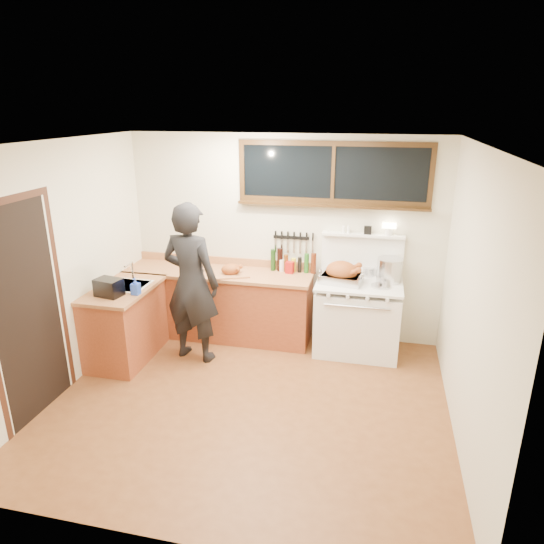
% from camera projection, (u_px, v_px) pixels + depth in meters
% --- Properties ---
extents(ground_plane, '(4.00, 3.50, 0.02)m').
position_uv_depth(ground_plane, '(249.00, 404.00, 5.01)').
color(ground_plane, brown).
extents(room_shell, '(4.10, 3.60, 2.65)m').
position_uv_depth(room_shell, '(246.00, 250.00, 4.47)').
color(room_shell, beige).
rests_on(room_shell, ground).
extents(counter_back, '(2.44, 0.64, 1.00)m').
position_uv_depth(counter_back, '(219.00, 303.00, 6.36)').
color(counter_back, brown).
rests_on(counter_back, ground).
extents(counter_left, '(0.64, 1.09, 0.90)m').
position_uv_depth(counter_left, '(125.00, 323.00, 5.79)').
color(counter_left, brown).
rests_on(counter_left, ground).
extents(sink_unit, '(0.50, 0.45, 0.37)m').
position_uv_depth(sink_unit, '(127.00, 290.00, 5.73)').
color(sink_unit, white).
rests_on(sink_unit, counter_left).
extents(vintage_stove, '(1.02, 0.74, 1.58)m').
position_uv_depth(vintage_stove, '(357.00, 316.00, 5.95)').
color(vintage_stove, white).
rests_on(vintage_stove, ground).
extents(back_window, '(2.32, 0.13, 0.77)m').
position_uv_depth(back_window, '(333.00, 180.00, 5.79)').
color(back_window, black).
rests_on(back_window, room_shell).
extents(left_doorway, '(0.02, 1.04, 2.17)m').
position_uv_depth(left_doorway, '(28.00, 310.00, 4.56)').
color(left_doorway, black).
rests_on(left_doorway, ground).
extents(knife_strip, '(0.52, 0.03, 0.28)m').
position_uv_depth(knife_strip, '(293.00, 239.00, 6.15)').
color(knife_strip, black).
rests_on(knife_strip, room_shell).
extents(man, '(0.76, 0.57, 1.91)m').
position_uv_depth(man, '(191.00, 283.00, 5.62)').
color(man, black).
rests_on(man, ground).
extents(soap_bottle, '(0.09, 0.09, 0.19)m').
position_uv_depth(soap_bottle, '(135.00, 286.00, 5.41)').
color(soap_bottle, blue).
rests_on(soap_bottle, counter_left).
extents(toaster, '(0.32, 0.25, 0.20)m').
position_uv_depth(toaster, '(109.00, 287.00, 5.37)').
color(toaster, black).
rests_on(toaster, counter_left).
extents(cutting_board, '(0.53, 0.47, 0.15)m').
position_uv_depth(cutting_board, '(231.00, 271.00, 6.04)').
color(cutting_board, '#A86D42').
rests_on(cutting_board, counter_back).
extents(roast_turkey, '(0.54, 0.43, 0.26)m').
position_uv_depth(roast_turkey, '(342.00, 274.00, 5.79)').
color(roast_turkey, silver).
rests_on(roast_turkey, vintage_stove).
extents(stockpot, '(0.34, 0.34, 0.29)m').
position_uv_depth(stockpot, '(390.00, 270.00, 5.81)').
color(stockpot, silver).
rests_on(stockpot, vintage_stove).
extents(saucepan, '(0.16, 0.27, 0.11)m').
position_uv_depth(saucepan, '(368.00, 272.00, 6.02)').
color(saucepan, silver).
rests_on(saucepan, vintage_stove).
extents(pot_lid, '(0.27, 0.27, 0.04)m').
position_uv_depth(pot_lid, '(381.00, 286.00, 5.66)').
color(pot_lid, silver).
rests_on(pot_lid, vintage_stove).
extents(coffee_tin, '(0.11, 0.10, 0.15)m').
position_uv_depth(coffee_tin, '(290.00, 268.00, 6.11)').
color(coffee_tin, maroon).
rests_on(coffee_tin, counter_back).
extents(pitcher, '(0.10, 0.10, 0.16)m').
position_uv_depth(pitcher, '(281.00, 265.00, 6.19)').
color(pitcher, white).
rests_on(pitcher, counter_back).
extents(bottle_cluster, '(0.59, 0.07, 0.30)m').
position_uv_depth(bottle_cluster, '(292.00, 262.00, 6.15)').
color(bottle_cluster, black).
rests_on(bottle_cluster, counter_back).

